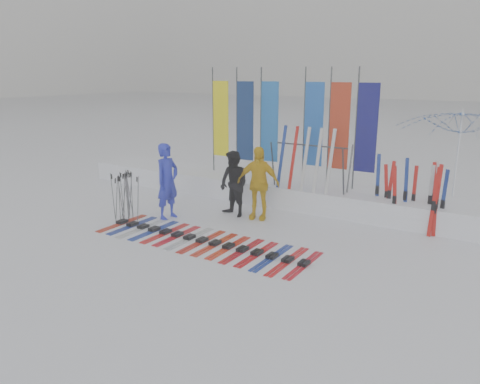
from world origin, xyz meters
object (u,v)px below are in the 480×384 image
Objects in this scene: person_black at (234,184)px; tent_canopy at (458,165)px; ski_row at (202,240)px; ski_rack at (311,160)px; person_blue at (167,181)px; person_yellow at (258,183)px.

tent_canopy is at bearing 44.41° from person_black.
person_black is 0.34× the size of ski_row.
ski_rack is at bearing -161.31° from tent_canopy.
person_blue is 0.61× the size of tent_canopy.
person_yellow is 4.98m from tent_canopy.
person_blue is 7.26m from tent_canopy.
ski_rack is (-3.44, -1.16, -0.04)m from tent_canopy.
person_yellow is (1.96, 1.20, -0.04)m from person_blue.
person_yellow is at bearing -149.35° from tent_canopy.
person_yellow reaches higher than ski_row.
ski_row is at bearing -115.94° from person_blue.
tent_canopy reaches higher than person_black.
person_blue reaches higher than ski_row.
ski_rack is at bearing 61.52° from person_black.
ski_rack is at bearing 46.30° from person_yellow.
person_yellow is at bearing -56.07° from person_blue.
person_yellow is at bearing -121.19° from ski_rack.
ski_rack is at bearing -44.90° from person_blue.
tent_canopy is 3.63m from ski_rack.
person_blue is 0.95× the size of ski_rack.
person_blue is 1.04× the size of person_yellow.
person_black is 0.66m from person_yellow.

